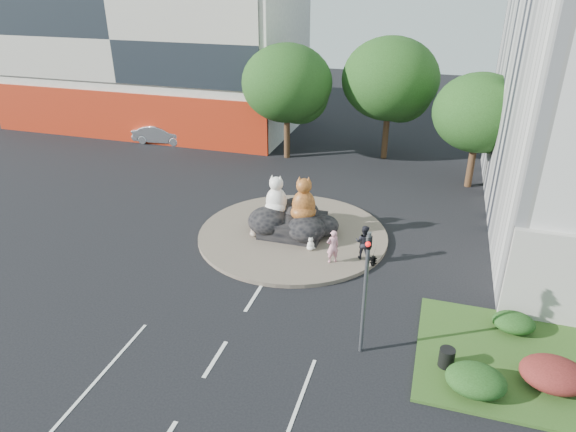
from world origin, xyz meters
name	(u,v)px	position (x,y,z in m)	size (l,w,h in m)	color
ground	(215,359)	(0.00, 0.00, 0.00)	(120.00, 120.00, 0.00)	black
roundabout_island	(293,234)	(0.00, 10.00, 0.10)	(10.00, 10.00, 0.20)	brown
rock_plinth	(293,225)	(0.00, 10.00, 0.65)	(3.20, 2.60, 0.90)	black
shophouse_block	(154,53)	(-18.00, 27.91, 6.18)	(25.20, 12.30, 17.40)	silver
grass_verge	(561,370)	(12.00, 3.00, 0.06)	(10.00, 6.00, 0.12)	#2A4E1A
tree_left	(288,87)	(-3.93, 22.06, 5.25)	(6.46, 6.46, 8.27)	#382314
tree_mid	(391,83)	(3.07, 24.06, 5.56)	(6.84, 6.84, 8.76)	#382314
tree_right	(480,116)	(9.07, 20.06, 4.63)	(5.70, 5.70, 7.30)	#382314
hedge_near_green	(476,380)	(9.00, 1.00, 0.57)	(2.00, 1.60, 0.90)	#193510
hedge_red	(554,374)	(11.50, 2.00, 0.61)	(2.20, 1.76, 0.99)	#4E1714
hedge_back_green	(514,322)	(10.50, 4.80, 0.48)	(1.60, 1.28, 0.72)	#193510
traffic_light	(370,268)	(5.10, 2.00, 3.62)	(0.44, 1.24, 5.00)	#595B60
cat_white	(276,194)	(-0.99, 10.28, 2.18)	(1.30, 1.12, 2.16)	white
cat_tabby	(304,198)	(0.56, 10.08, 2.27)	(1.40, 1.22, 2.34)	#BB6227
kitten_calico	(254,228)	(-1.82, 9.07, 0.63)	(0.52, 0.45, 0.86)	beige
kitten_white	(311,243)	(1.37, 8.53, 0.55)	(0.42, 0.37, 0.71)	white
pedestrian_pink	(333,246)	(2.65, 7.67, 1.04)	(0.61, 0.40, 1.68)	#D28897
pedestrian_dark	(364,242)	(4.00, 8.46, 1.07)	(0.85, 0.66, 1.75)	black
parked_car	(162,134)	(-14.79, 22.44, 0.75)	(1.60, 4.58, 1.51)	#A6A8AD
litter_bin	(447,358)	(8.05, 1.97, 0.48)	(0.55, 0.55, 0.72)	black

